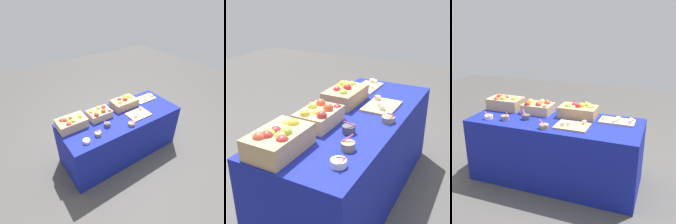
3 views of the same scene
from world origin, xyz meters
TOP-DOWN VIEW (x-y plane):
  - ground_plane at (0.00, 0.00)m, footprint 10.00×10.00m
  - table at (0.00, 0.00)m, footprint 1.90×0.76m
  - apple_crate_left at (-0.73, 0.16)m, footprint 0.41×0.27m
  - apple_crate_middle at (-0.28, 0.15)m, footprint 0.35×0.24m
  - apple_crate_right at (0.21, 0.19)m, footprint 0.42×0.26m
  - cutting_board_front at (0.24, -0.13)m, footprint 0.35×0.25m
  - cutting_board_back at (0.66, 0.17)m, footprint 0.37×0.20m
  - sample_bowl_near at (-0.01, -0.28)m, footprint 0.10×0.10m
  - sample_bowl_mid at (-0.52, -0.20)m, footprint 0.09×0.09m
  - sample_bowl_far at (-0.31, -0.10)m, footprint 0.09×0.09m
  - sample_bowl_extra at (-0.71, -0.23)m, footprint 0.09×0.09m

SIDE VIEW (x-z plane):
  - ground_plane at x=0.00m, z-range 0.00..0.00m
  - table at x=0.00m, z-range 0.00..0.74m
  - cutting_board_front at x=0.24m, z-range 0.72..0.78m
  - cutting_board_back at x=0.66m, z-range 0.72..0.78m
  - sample_bowl_extra at x=-0.71m, z-range 0.72..0.81m
  - sample_bowl_near at x=-0.01m, z-range 0.72..0.81m
  - sample_bowl_mid at x=-0.52m, z-range 0.72..0.81m
  - sample_bowl_far at x=-0.31m, z-range 0.72..0.82m
  - apple_crate_middle at x=-0.28m, z-range 0.73..0.89m
  - apple_crate_right at x=0.21m, z-range 0.73..0.90m
  - apple_crate_left at x=-0.73m, z-range 0.73..0.91m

